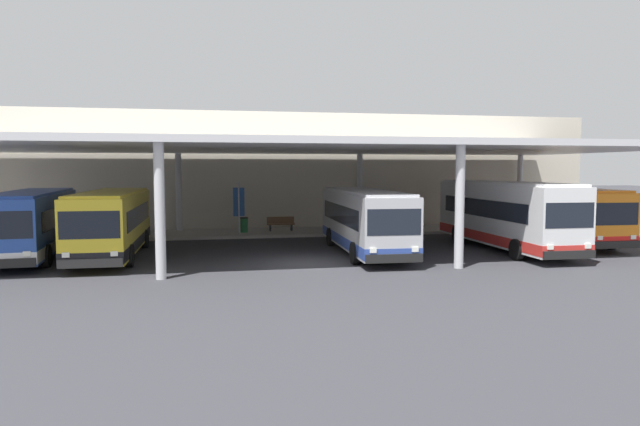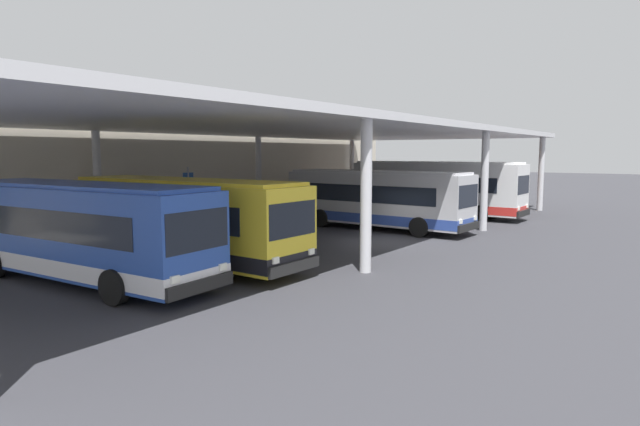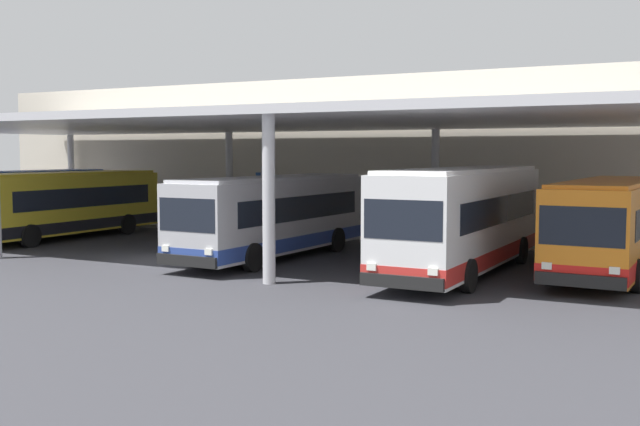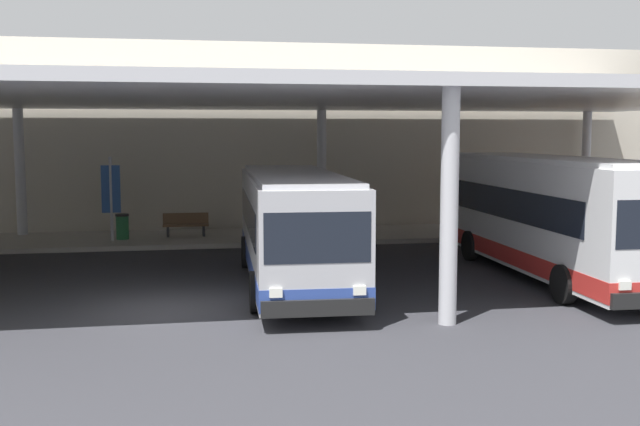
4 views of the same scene
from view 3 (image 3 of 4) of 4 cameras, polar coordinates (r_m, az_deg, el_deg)
ground_plane at (r=29.12m, az=-11.76°, el=-3.55°), size 200.00×200.00×0.00m
platform_kerb at (r=38.87m, az=-0.79°, el=-1.30°), size 42.00×4.50×0.18m
station_building_facade at (r=41.56m, az=1.32°, el=4.59°), size 48.00×1.60×8.16m
canopy_shelter at (r=33.31m, az=-5.90°, el=6.69°), size 40.00×17.00×5.55m
bus_nearest_bay at (r=40.82m, az=-21.84°, el=0.86°), size 3.19×10.67×3.17m
bus_second_bay at (r=37.68m, az=-18.76°, el=0.66°), size 2.77×10.54×3.17m
bus_middle_bay at (r=29.02m, az=-3.53°, el=-0.20°), size 3.00×10.62×3.17m
bus_far_bay at (r=25.81m, az=10.92°, el=-0.45°), size 2.84×11.37×3.57m
bus_departing at (r=26.98m, az=21.20°, el=-0.86°), size 2.99×10.62×3.17m
bench_waiting at (r=38.71m, az=-0.27°, el=-0.47°), size 1.80×0.45×0.92m
trash_bin at (r=39.50m, az=-3.67°, el=-0.36°), size 0.52×0.52×0.98m
banner_sign at (r=39.22m, az=-4.44°, el=1.51°), size 0.70×0.12×3.20m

